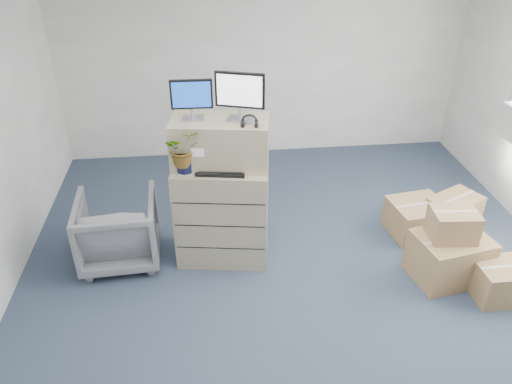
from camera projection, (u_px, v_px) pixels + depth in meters
ground at (303, 301)px, 5.12m from camera, size 7.00×7.00×0.00m
wall_back at (263, 65)px, 7.38m from camera, size 6.00×0.02×2.80m
filing_cabinet_lower at (223, 212)px, 5.49m from camera, size 1.07×0.75×1.15m
filing_cabinet_upper at (220, 142)px, 5.11m from camera, size 1.05×0.64×0.49m
monitor_left at (192, 97)px, 4.87m from camera, size 0.41×0.16×0.41m
monitor_right at (240, 94)px, 4.83m from camera, size 0.48×0.26×0.49m
headphones at (249, 122)px, 4.82m from camera, size 0.16×0.04×0.16m
keyboard at (221, 172)px, 5.06m from camera, size 0.53×0.29×0.03m
mouse at (256, 169)px, 5.09m from camera, size 0.11×0.07×0.04m
water_bottle at (230, 152)px, 5.17m from camera, size 0.07×0.07×0.26m
phone_dock at (213, 159)px, 5.23m from camera, size 0.07×0.06×0.14m
external_drive at (250, 159)px, 5.25m from camera, size 0.26×0.21×0.07m
tissue_box at (255, 151)px, 5.22m from camera, size 0.26×0.15×0.09m
potted_plant at (184, 152)px, 4.96m from camera, size 0.42×0.46×0.40m
office_chair at (118, 227)px, 5.49m from camera, size 0.89×0.84×0.87m
cardboard_boxes at (449, 239)px, 5.58m from camera, size 1.24×1.75×0.83m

